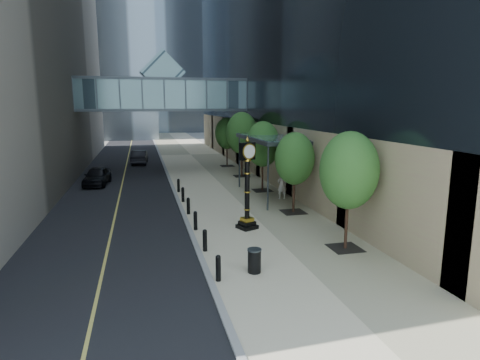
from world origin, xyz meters
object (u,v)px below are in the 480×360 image
street_clock (247,190)px  pedestrian (282,185)px  trash_bin (254,261)px  car_far (140,157)px  car_near (97,176)px

street_clock → pedestrian: size_ratio=2.47×
trash_bin → car_far: size_ratio=0.19×
street_clock → pedestrian: bearing=32.8°
pedestrian → car_far: pedestrian is taller
pedestrian → car_near: pedestrian is taller
street_clock → car_near: street_clock is taller
car_near → car_far: 12.13m
street_clock → car_far: size_ratio=1.03×
street_clock → pedestrian: street_clock is taller
trash_bin → car_near: (-7.76, 20.14, 0.26)m
street_clock → car_near: bearing=98.6°
street_clock → trash_bin: 5.92m
pedestrian → car_near: (-13.05, 8.53, -0.26)m
street_clock → car_far: (-5.55, 26.22, -1.35)m
car_near → car_far: car_far is taller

